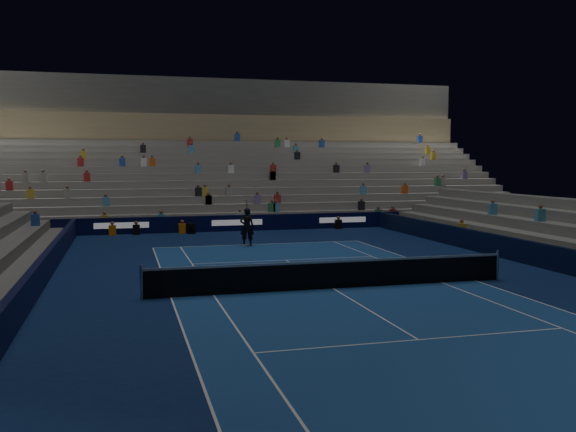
{
  "coord_description": "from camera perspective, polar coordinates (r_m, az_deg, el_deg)",
  "views": [
    {
      "loc": [
        -6.92,
        -19.99,
        4.35
      ],
      "look_at": [
        0.0,
        6.0,
        2.0
      ],
      "focal_mm": 38.94,
      "sensor_mm": 36.0,
      "label": 1
    }
  ],
  "objects": [
    {
      "name": "ground",
      "position": [
        21.6,
        4.13,
        -6.64
      ],
      "size": [
        90.0,
        90.0,
        0.0
      ],
      "primitive_type": "plane",
      "color": "#0C1D48",
      "rests_on": "ground"
    },
    {
      "name": "court_surface",
      "position": [
        21.6,
        4.13,
        -6.63
      ],
      "size": [
        10.97,
        23.77,
        0.01
      ],
      "primitive_type": "cube",
      "color": "navy",
      "rests_on": "ground"
    },
    {
      "name": "sponsor_barrier_far",
      "position": [
        39.3,
        -4.7,
        -0.64
      ],
      "size": [
        44.0,
        0.25,
        1.0
      ],
      "primitive_type": "cube",
      "color": "black",
      "rests_on": "ground"
    },
    {
      "name": "sponsor_barrier_east",
      "position": [
        26.28,
        24.6,
        -3.89
      ],
      "size": [
        0.25,
        37.0,
        1.0
      ],
      "primitive_type": "cube",
      "color": "black",
      "rests_on": "ground"
    },
    {
      "name": "sponsor_barrier_west",
      "position": [
        20.55,
        -22.54,
        -6.19
      ],
      "size": [
        0.25,
        37.0,
        1.0
      ],
      "primitive_type": "cube",
      "color": "black",
      "rests_on": "ground"
    },
    {
      "name": "grandstand_main",
      "position": [
        48.4,
        -6.7,
        3.81
      ],
      "size": [
        44.0,
        15.2,
        11.2
      ],
      "color": "gray",
      "rests_on": "ground"
    },
    {
      "name": "tennis_net",
      "position": [
        21.5,
        4.14,
        -5.32
      ],
      "size": [
        12.9,
        0.1,
        1.1
      ],
      "color": "#B2B2B7",
      "rests_on": "ground"
    },
    {
      "name": "tennis_player",
      "position": [
        32.1,
        -3.77,
        -1.02
      ],
      "size": [
        0.81,
        0.63,
        1.98
      ],
      "primitive_type": "imported",
      "rotation": [
        0.0,
        0.0,
        2.91
      ],
      "color": "black",
      "rests_on": "ground"
    },
    {
      "name": "broadcast_camera",
      "position": [
        38.26,
        -8.85,
        -1.11
      ],
      "size": [
        0.49,
        0.93,
        0.62
      ],
      "color": "black",
      "rests_on": "ground"
    }
  ]
}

